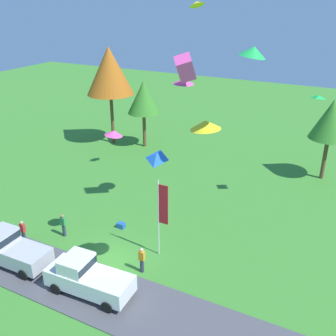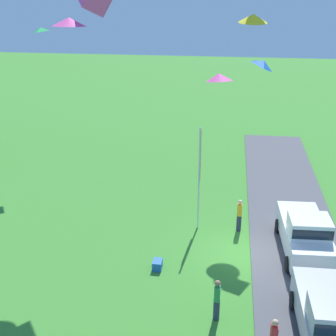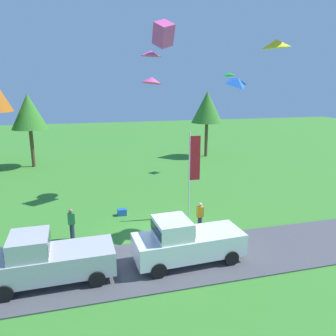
{
  "view_description": "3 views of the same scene",
  "coord_description": "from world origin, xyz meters",
  "px_view_note": "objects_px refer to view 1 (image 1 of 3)",
  "views": [
    {
      "loc": [
        12.51,
        -16.16,
        15.59
      ],
      "look_at": [
        1.82,
        4.54,
        5.23
      ],
      "focal_mm": 42.0,
      "sensor_mm": 36.0,
      "label": 1
    },
    {
      "loc": [
        -18.9,
        1.09,
        11.82
      ],
      "look_at": [
        -0.56,
        3.59,
        4.35
      ],
      "focal_mm": 50.0,
      "sensor_mm": 36.0,
      "label": 2
    },
    {
      "loc": [
        -3.89,
        -15.52,
        7.88
      ],
      "look_at": [
        1.85,
        5.9,
        2.36
      ],
      "focal_mm": 35.0,
      "sensor_mm": 36.0,
      "label": 3
    }
  ],
  "objects_px": {
    "kite_delta_high_left": "(184,81)",
    "tree_lone_near": "(109,71)",
    "tree_far_right": "(144,98)",
    "kite_delta_topmost": "(253,51)",
    "kite_delta_trailing_tail": "(114,133)",
    "kite_delta_mid_center": "(205,125)",
    "car_pickup_near_entrance": "(87,276)",
    "person_on_lawn": "(63,225)",
    "cooler_box": "(121,225)",
    "person_watching_sky": "(142,260)",
    "person_beside_suv": "(23,232)",
    "flag_banner": "(162,209)",
    "car_pickup_by_flagpole": "(10,248)",
    "tree_center_back": "(331,120)",
    "kite_diamond_near_flag": "(319,97)",
    "kite_delta_over_trees": "(197,3)",
    "kite_diamond_high_right": "(156,157)",
    "kite_box_low_drifter": "(185,68)"
  },
  "relations": [
    {
      "from": "flag_banner",
      "to": "kite_delta_high_left",
      "type": "xyz_separation_m",
      "value": [
        -1.29,
        5.67,
        6.75
      ]
    },
    {
      "from": "kite_delta_mid_center",
      "to": "kite_diamond_high_right",
      "type": "relative_size",
      "value": 1.64
    },
    {
      "from": "person_on_lawn",
      "to": "flag_banner",
      "type": "bearing_deg",
      "value": 9.72
    },
    {
      "from": "person_watching_sky",
      "to": "kite_delta_topmost",
      "type": "height_order",
      "value": "kite_delta_topmost"
    },
    {
      "from": "car_pickup_near_entrance",
      "to": "cooler_box",
      "type": "height_order",
      "value": "car_pickup_near_entrance"
    },
    {
      "from": "car_pickup_near_entrance",
      "to": "kite_delta_topmost",
      "type": "height_order",
      "value": "kite_delta_topmost"
    },
    {
      "from": "cooler_box",
      "to": "kite_box_low_drifter",
      "type": "height_order",
      "value": "kite_box_low_drifter"
    },
    {
      "from": "tree_far_right",
      "to": "kite_diamond_near_flag",
      "type": "bearing_deg",
      "value": -19.42
    },
    {
      "from": "person_on_lawn",
      "to": "cooler_box",
      "type": "bearing_deg",
      "value": 42.27
    },
    {
      "from": "person_on_lawn",
      "to": "tree_center_back",
      "type": "relative_size",
      "value": 0.23
    },
    {
      "from": "person_on_lawn",
      "to": "kite_delta_trailing_tail",
      "type": "distance_m",
      "value": 8.59
    },
    {
      "from": "person_beside_suv",
      "to": "kite_delta_over_trees",
      "type": "height_order",
      "value": "kite_delta_over_trees"
    },
    {
      "from": "flag_banner",
      "to": "car_pickup_by_flagpole",
      "type": "bearing_deg",
      "value": -147.6
    },
    {
      "from": "tree_far_right",
      "to": "kite_diamond_near_flag",
      "type": "xyz_separation_m",
      "value": [
        18.12,
        -6.39,
        3.48
      ]
    },
    {
      "from": "kite_delta_topmost",
      "to": "kite_delta_high_left",
      "type": "distance_m",
      "value": 11.4
    },
    {
      "from": "kite_delta_topmost",
      "to": "kite_box_low_drifter",
      "type": "height_order",
      "value": "kite_delta_topmost"
    },
    {
      "from": "kite_delta_trailing_tail",
      "to": "kite_diamond_near_flag",
      "type": "distance_m",
      "value": 14.82
    },
    {
      "from": "tree_lone_near",
      "to": "tree_far_right",
      "type": "relative_size",
      "value": 1.47
    },
    {
      "from": "car_pickup_near_entrance",
      "to": "kite_delta_over_trees",
      "type": "xyz_separation_m",
      "value": [
        -0.12,
        14.74,
        13.84
      ]
    },
    {
      "from": "kite_delta_trailing_tail",
      "to": "person_watching_sky",
      "type": "bearing_deg",
      "value": -27.06
    },
    {
      "from": "car_pickup_by_flagpole",
      "to": "person_watching_sky",
      "type": "bearing_deg",
      "value": 21.26
    },
    {
      "from": "tree_far_right",
      "to": "person_on_lawn",
      "type": "bearing_deg",
      "value": -77.38
    },
    {
      "from": "person_beside_suv",
      "to": "kite_delta_over_trees",
      "type": "relative_size",
      "value": 1.53
    },
    {
      "from": "person_beside_suv",
      "to": "person_watching_sky",
      "type": "height_order",
      "value": "same"
    },
    {
      "from": "person_watching_sky",
      "to": "tree_lone_near",
      "type": "height_order",
      "value": "tree_lone_near"
    },
    {
      "from": "kite_delta_trailing_tail",
      "to": "tree_center_back",
      "type": "bearing_deg",
      "value": 60.22
    },
    {
      "from": "person_beside_suv",
      "to": "tree_far_right",
      "type": "xyz_separation_m",
      "value": [
        -2.17,
        19.9,
        4.62
      ]
    },
    {
      "from": "kite_delta_over_trees",
      "to": "kite_diamond_near_flag",
      "type": "relative_size",
      "value": 1.28
    },
    {
      "from": "kite_delta_trailing_tail",
      "to": "person_beside_suv",
      "type": "bearing_deg",
      "value": -160.19
    },
    {
      "from": "person_on_lawn",
      "to": "kite_delta_mid_center",
      "type": "relative_size",
      "value": 1.17
    },
    {
      "from": "tree_far_right",
      "to": "kite_delta_trailing_tail",
      "type": "xyz_separation_m",
      "value": [
        8.49,
        -17.62,
        2.71
      ]
    },
    {
      "from": "kite_delta_trailing_tail",
      "to": "kite_delta_mid_center",
      "type": "bearing_deg",
      "value": -12.76
    },
    {
      "from": "person_watching_sky",
      "to": "kite_delta_trailing_tail",
      "type": "height_order",
      "value": "kite_delta_trailing_tail"
    },
    {
      "from": "car_pickup_near_entrance",
      "to": "kite_delta_over_trees",
      "type": "height_order",
      "value": "kite_delta_over_trees"
    },
    {
      "from": "kite_delta_high_left",
      "to": "tree_lone_near",
      "type": "bearing_deg",
      "value": 142.51
    },
    {
      "from": "car_pickup_by_flagpole",
      "to": "kite_box_low_drifter",
      "type": "distance_m",
      "value": 15.8
    },
    {
      "from": "tree_lone_near",
      "to": "kite_delta_trailing_tail",
      "type": "relative_size",
      "value": 10.0
    },
    {
      "from": "cooler_box",
      "to": "kite_box_low_drifter",
      "type": "relative_size",
      "value": 0.39
    },
    {
      "from": "kite_delta_high_left",
      "to": "kite_delta_mid_center",
      "type": "distance_m",
      "value": 9.3
    },
    {
      "from": "car_pickup_by_flagpole",
      "to": "kite_delta_topmost",
      "type": "xyz_separation_m",
      "value": [
        13.68,
        2.36,
        12.39
      ]
    },
    {
      "from": "person_watching_sky",
      "to": "cooler_box",
      "type": "distance_m",
      "value": 5.31
    },
    {
      "from": "kite_diamond_near_flag",
      "to": "car_pickup_near_entrance",
      "type": "bearing_deg",
      "value": -120.51
    },
    {
      "from": "person_watching_sky",
      "to": "tree_center_back",
      "type": "distance_m",
      "value": 21.2
    },
    {
      "from": "tree_center_back",
      "to": "car_pickup_near_entrance",
      "type": "bearing_deg",
      "value": -113.72
    },
    {
      "from": "kite_diamond_near_flag",
      "to": "kite_delta_mid_center",
      "type": "bearing_deg",
      "value": -105.06
    },
    {
      "from": "kite_delta_trailing_tail",
      "to": "kite_box_low_drifter",
      "type": "distance_m",
      "value": 6.49
    },
    {
      "from": "person_on_lawn",
      "to": "kite_delta_trailing_tail",
      "type": "xyz_separation_m",
      "value": [
        4.47,
        0.36,
        7.33
      ]
    },
    {
      "from": "person_on_lawn",
      "to": "person_watching_sky",
      "type": "xyz_separation_m",
      "value": [
        6.85,
        -0.85,
        0.0
      ]
    },
    {
      "from": "tree_far_right",
      "to": "flag_banner",
      "type": "xyz_separation_m",
      "value": [
        11.15,
        -16.77,
        -2.1
      ]
    },
    {
      "from": "car_pickup_near_entrance",
      "to": "kite_delta_high_left",
      "type": "distance_m",
      "value": 14.03
    }
  ]
}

